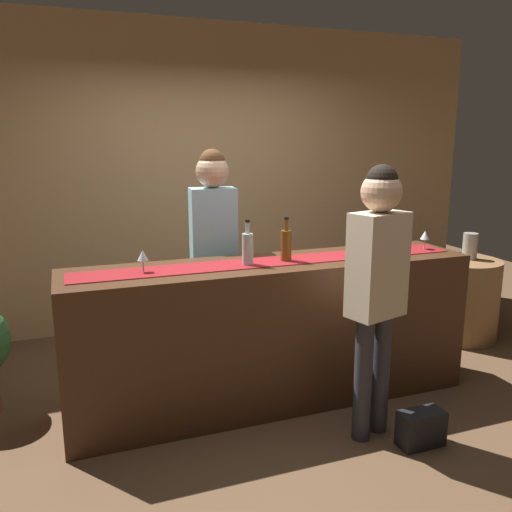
{
  "coord_description": "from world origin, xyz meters",
  "views": [
    {
      "loc": [
        -1.3,
        -3.21,
        1.82
      ],
      "look_at": [
        -0.12,
        0.0,
        1.06
      ],
      "focal_mm": 37.01,
      "sensor_mm": 36.0,
      "label": 1
    }
  ],
  "objects": [
    {
      "name": "ground_plane",
      "position": [
        0.0,
        0.0,
        0.0
      ],
      "size": [
        10.0,
        10.0,
        0.0
      ],
      "primitive_type": "plane",
      "color": "brown"
    },
    {
      "name": "back_wall",
      "position": [
        0.0,
        1.9,
        1.45
      ],
      "size": [
        6.0,
        0.12,
        2.9
      ],
      "primitive_type": "cube",
      "color": "tan",
      "rests_on": "ground"
    },
    {
      "name": "bar_counter",
      "position": [
        0.0,
        0.0,
        0.5
      ],
      "size": [
        2.79,
        0.6,
        1.01
      ],
      "primitive_type": "cube",
      "color": "#472B19",
      "rests_on": "ground"
    },
    {
      "name": "counter_runner_cloth",
      "position": [
        0.0,
        0.0,
        1.01
      ],
      "size": [
        2.65,
        0.28,
        0.01
      ],
      "primitive_type": "cube",
      "color": "maroon",
      "rests_on": "bar_counter"
    },
    {
      "name": "wine_bottle_green",
      "position": [
        0.65,
        0.07,
        1.12
      ],
      "size": [
        0.07,
        0.07,
        0.3
      ],
      "color": "#194723",
      "rests_on": "bar_counter"
    },
    {
      "name": "wine_bottle_amber",
      "position": [
        0.09,
        -0.01,
        1.12
      ],
      "size": [
        0.07,
        0.07,
        0.3
      ],
      "color": "brown",
      "rests_on": "bar_counter"
    },
    {
      "name": "wine_bottle_clear",
      "position": [
        -0.19,
        -0.03,
        1.12
      ],
      "size": [
        0.07,
        0.07,
        0.3
      ],
      "color": "#B2C6C1",
      "rests_on": "bar_counter"
    },
    {
      "name": "wine_glass_near_customer",
      "position": [
        -0.86,
        -0.0,
        1.11
      ],
      "size": [
        0.07,
        0.07,
        0.14
      ],
      "color": "silver",
      "rests_on": "bar_counter"
    },
    {
      "name": "wine_glass_mid_counter",
      "position": [
        1.21,
        -0.02,
        1.11
      ],
      "size": [
        0.07,
        0.07,
        0.14
      ],
      "color": "silver",
      "rests_on": "bar_counter"
    },
    {
      "name": "bartender",
      "position": [
        -0.25,
        0.58,
        1.09
      ],
      "size": [
        0.36,
        0.24,
        1.75
      ],
      "rotation": [
        0.0,
        0.0,
        3.05
      ],
      "color": "#26262B",
      "rests_on": "ground"
    },
    {
      "name": "customer_sipping",
      "position": [
        0.41,
        -0.63,
        1.04
      ],
      "size": [
        0.38,
        0.29,
        1.68
      ],
      "rotation": [
        0.0,
        0.0,
        0.28
      ],
      "color": "#33333D",
      "rests_on": "ground"
    },
    {
      "name": "round_side_table",
      "position": [
        2.1,
        0.54,
        0.37
      ],
      "size": [
        0.68,
        0.68,
        0.74
      ],
      "primitive_type": "cylinder",
      "color": "#996B42",
      "rests_on": "ground"
    },
    {
      "name": "vase_on_side_table",
      "position": [
        2.17,
        0.54,
        0.86
      ],
      "size": [
        0.13,
        0.13,
        0.24
      ],
      "primitive_type": "cylinder",
      "color": "#A8A399",
      "rests_on": "round_side_table"
    },
    {
      "name": "handbag",
      "position": [
        0.63,
        -0.85,
        0.11
      ],
      "size": [
        0.28,
        0.14,
        0.22
      ],
      "primitive_type": "cube",
      "color": "black",
      "rests_on": "ground"
    }
  ]
}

